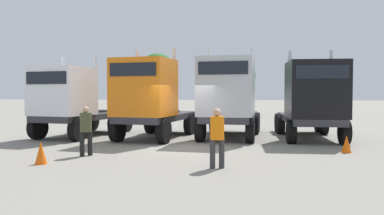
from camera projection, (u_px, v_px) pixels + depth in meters
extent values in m
plane|color=gray|center=(181.00, 147.00, 15.25)|extent=(200.00, 200.00, 0.00)
cube|color=#333338|center=(84.00, 116.00, 19.27)|extent=(3.07, 5.89, 0.30)
cube|color=white|center=(63.00, 91.00, 17.62)|extent=(2.72, 2.58, 2.22)
cube|color=black|center=(46.00, 78.00, 16.52)|extent=(2.08, 0.38, 0.55)
cylinder|color=silver|center=(95.00, 85.00, 18.49)|extent=(0.21, 0.21, 2.82)
cylinder|color=silver|center=(63.00, 85.00, 19.10)|extent=(0.21, 0.21, 2.82)
cylinder|color=#333338|center=(98.00, 111.00, 20.43)|extent=(1.26, 1.26, 0.12)
cylinder|color=black|center=(78.00, 129.00, 16.94)|extent=(0.52, 1.13, 1.09)
cylinder|color=black|center=(38.00, 128.00, 17.64)|extent=(0.52, 1.13, 1.09)
cylinder|color=black|center=(116.00, 124.00, 20.07)|extent=(0.52, 1.13, 1.09)
cylinder|color=black|center=(80.00, 123.00, 20.78)|extent=(0.52, 1.13, 1.09)
cylinder|color=black|center=(126.00, 122.00, 21.11)|extent=(0.52, 1.13, 1.09)
cylinder|color=black|center=(92.00, 121.00, 21.82)|extent=(0.52, 1.13, 1.09)
cube|color=#333338|center=(160.00, 117.00, 18.69)|extent=(2.95, 6.33, 0.30)
cube|color=orange|center=(144.00, 88.00, 16.85)|extent=(2.68, 2.64, 2.53)
cube|color=black|center=(132.00, 69.00, 15.67)|extent=(2.09, 0.31, 0.55)
cylinder|color=silver|center=(174.00, 82.00, 17.83)|extent=(0.20, 0.20, 3.13)
cylinder|color=silver|center=(137.00, 82.00, 18.38)|extent=(0.20, 0.20, 3.13)
cylinder|color=#333338|center=(169.00, 111.00, 19.97)|extent=(1.23, 1.23, 0.12)
cylinder|color=black|center=(164.00, 131.00, 16.15)|extent=(0.49, 1.13, 1.10)
cylinder|color=black|center=(117.00, 130.00, 16.78)|extent=(0.49, 1.13, 1.10)
cylinder|color=black|center=(190.00, 124.00, 19.78)|extent=(0.49, 1.13, 1.10)
cylinder|color=black|center=(151.00, 123.00, 20.41)|extent=(0.49, 1.13, 1.10)
cylinder|color=black|center=(196.00, 122.00, 20.83)|extent=(0.49, 1.13, 1.10)
cylinder|color=black|center=(158.00, 122.00, 21.46)|extent=(0.49, 1.13, 1.10)
cube|color=#333338|center=(231.00, 117.00, 18.79)|extent=(2.55, 6.08, 0.30)
cube|color=#B7BABF|center=(226.00, 87.00, 16.91)|extent=(2.53, 2.35, 2.60)
cube|color=black|center=(223.00, 68.00, 15.78)|extent=(2.10, 0.17, 0.55)
cylinder|color=silver|center=(250.00, 81.00, 17.90)|extent=(0.19, 0.19, 3.20)
cylinder|color=silver|center=(210.00, 81.00, 18.33)|extent=(0.19, 0.19, 3.20)
cylinder|color=#333338|center=(234.00, 111.00, 20.06)|extent=(1.16, 1.16, 0.12)
cylinder|color=black|center=(250.00, 131.00, 16.34)|extent=(0.41, 1.11, 1.09)
cylinder|color=black|center=(200.00, 130.00, 16.83)|extent=(0.41, 1.11, 1.09)
cylinder|color=black|center=(255.00, 124.00, 19.91)|extent=(0.41, 1.11, 1.09)
cylinder|color=black|center=(214.00, 123.00, 20.40)|extent=(0.41, 1.11, 1.09)
cylinder|color=black|center=(256.00, 122.00, 20.98)|extent=(0.41, 1.11, 1.09)
cylinder|color=black|center=(217.00, 122.00, 21.47)|extent=(0.41, 1.11, 1.09)
cube|color=#333338|center=(307.00, 118.00, 18.43)|extent=(2.50, 6.24, 0.30)
cube|color=black|center=(316.00, 90.00, 16.49)|extent=(2.51, 2.45, 2.48)
cube|color=black|center=(322.00, 72.00, 15.28)|extent=(2.10, 0.14, 0.55)
cylinder|color=silver|center=(331.00, 83.00, 17.67)|extent=(0.19, 0.19, 3.08)
cylinder|color=silver|center=(289.00, 84.00, 17.89)|extent=(0.19, 0.19, 3.08)
cylinder|color=#333338|center=(303.00, 113.00, 19.76)|extent=(1.15, 1.15, 0.12)
cylinder|color=black|center=(345.00, 132.00, 15.97)|extent=(0.40, 1.04, 1.03)
cylinder|color=black|center=(291.00, 132.00, 16.22)|extent=(0.40, 1.04, 1.03)
cylinder|color=black|center=(324.00, 125.00, 19.78)|extent=(0.40, 1.04, 1.03)
cylinder|color=black|center=(281.00, 124.00, 20.03)|extent=(0.40, 1.04, 1.03)
cylinder|color=black|center=(319.00, 123.00, 20.87)|extent=(0.40, 1.04, 1.03)
cylinder|color=black|center=(278.00, 123.00, 21.12)|extent=(0.40, 1.04, 1.03)
cylinder|color=#323232|center=(213.00, 154.00, 10.86)|extent=(0.21, 0.21, 0.84)
cylinder|color=#323232|center=(222.00, 154.00, 10.93)|extent=(0.21, 0.21, 0.84)
cylinder|color=orange|center=(217.00, 128.00, 10.87)|extent=(0.53, 0.53, 0.66)
sphere|color=tan|center=(217.00, 113.00, 10.85)|extent=(0.23, 0.23, 0.23)
cylinder|color=black|center=(82.00, 144.00, 12.98)|extent=(0.23, 0.23, 0.83)
cylinder|color=black|center=(90.00, 144.00, 13.14)|extent=(0.23, 0.23, 0.83)
cylinder|color=#3E4226|center=(86.00, 122.00, 13.03)|extent=(0.57, 0.57, 0.66)
sphere|color=tan|center=(86.00, 110.00, 13.02)|extent=(0.23, 0.23, 0.23)
cone|color=#F2590C|center=(346.00, 144.00, 13.74)|extent=(0.36, 0.36, 0.63)
cone|color=#F2590C|center=(41.00, 153.00, 11.56)|extent=(0.36, 0.36, 0.69)
cylinder|color=#4C3823|center=(157.00, 104.00, 33.74)|extent=(0.36, 0.36, 2.41)
sphere|color=#286023|center=(157.00, 74.00, 33.63)|extent=(3.63, 3.63, 3.63)
cylinder|color=#4C3823|center=(240.00, 102.00, 36.19)|extent=(0.36, 0.36, 2.65)
sphere|color=#286023|center=(240.00, 76.00, 36.10)|extent=(2.89, 2.89, 2.89)
cylinder|color=#4C3823|center=(304.00, 105.00, 35.47)|extent=(0.36, 0.36, 2.12)
sphere|color=#286023|center=(304.00, 80.00, 35.38)|extent=(3.20, 3.20, 3.20)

